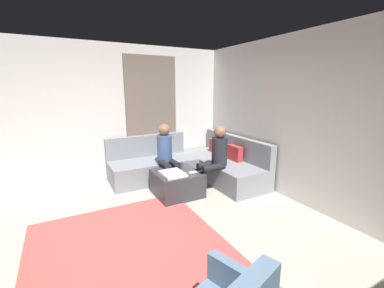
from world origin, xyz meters
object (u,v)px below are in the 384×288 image
person_on_couch_back (215,156)px  person_on_couch_side (167,153)px  ottoman (177,183)px  coffee_mug (181,164)px  sectional_couch (192,165)px  game_remote (193,172)px

person_on_couch_back → person_on_couch_side: same height
ottoman → coffee_mug: 0.38m
sectional_couch → ottoman: bearing=-46.6°
ottoman → person_on_couch_back: (0.16, 0.68, 0.45)m
ottoman → game_remote: 0.36m
coffee_mug → person_on_couch_side: person_on_couch_side is taller
game_remote → person_on_couch_back: bearing=91.9°
coffee_mug → game_remote: bearing=5.7°
coffee_mug → person_on_couch_side: bearing=-140.8°
ottoman → game_remote: game_remote is taller
sectional_couch → coffee_mug: bearing=-50.2°
person_on_couch_side → game_remote: bearing=109.6°
sectional_couch → ottoman: size_ratio=3.36×
sectional_couch → coffee_mug: size_ratio=26.84×
sectional_couch → person_on_couch_side: size_ratio=2.12×
person_on_couch_side → sectional_couch: bearing=-166.7°
sectional_couch → game_remote: size_ratio=17.00×
sectional_couch → ottoman: sectional_couch is taller
sectional_couch → person_on_couch_back: 0.85m
ottoman → person_on_couch_side: person_on_couch_side is taller
sectional_couch → person_on_couch_back: person_on_couch_back is taller
sectional_couch → person_on_couch_side: (0.15, -0.63, 0.38)m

